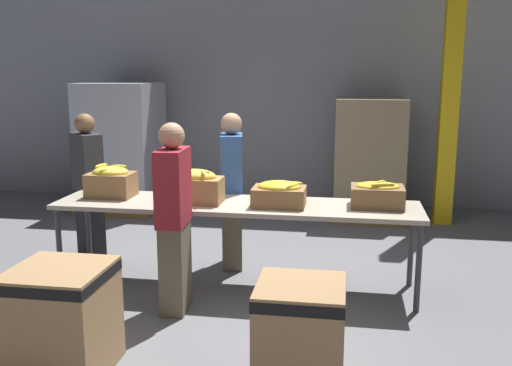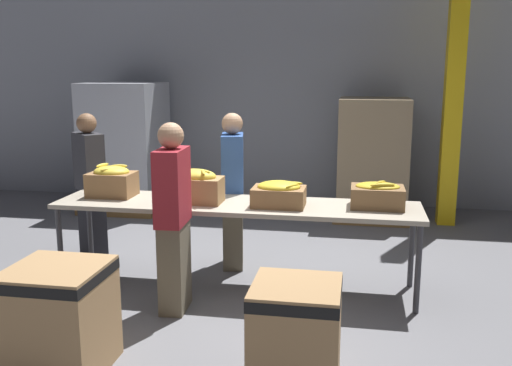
# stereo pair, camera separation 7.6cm
# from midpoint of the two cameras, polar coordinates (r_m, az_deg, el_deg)

# --- Properties ---
(ground_plane) EXTENTS (30.00, 30.00, 0.00)m
(ground_plane) POSITION_cam_midpoint_polar(r_m,az_deg,el_deg) (5.31, -2.35, -10.34)
(ground_plane) COLOR slate
(wall_back) EXTENTS (16.00, 0.08, 4.00)m
(wall_back) POSITION_cam_midpoint_polar(r_m,az_deg,el_deg) (8.39, 2.44, 11.63)
(wall_back) COLOR #9399A3
(wall_back) RESTS_ON ground_plane
(sorting_table) EXTENTS (3.24, 0.71, 0.79)m
(sorting_table) POSITION_cam_midpoint_polar(r_m,az_deg,el_deg) (5.08, -2.42, -2.57)
(sorting_table) COLOR #B2A893
(sorting_table) RESTS_ON ground_plane
(banana_box_0) EXTENTS (0.42, 0.31, 0.30)m
(banana_box_0) POSITION_cam_midpoint_polar(r_m,az_deg,el_deg) (5.47, -14.69, 0.17)
(banana_box_0) COLOR olive
(banana_box_0) RESTS_ON sorting_table
(banana_box_1) EXTENTS (0.48, 0.30, 0.31)m
(banana_box_1) POSITION_cam_midpoint_polar(r_m,az_deg,el_deg) (5.09, -6.53, -0.30)
(banana_box_1) COLOR #A37A4C
(banana_box_1) RESTS_ON sorting_table
(banana_box_2) EXTENTS (0.45, 0.32, 0.22)m
(banana_box_2) POSITION_cam_midpoint_polar(r_m,az_deg,el_deg) (4.94, 1.89, -1.05)
(banana_box_2) COLOR olive
(banana_box_2) RESTS_ON sorting_table
(banana_box_3) EXTENTS (0.45, 0.33, 0.24)m
(banana_box_3) POSITION_cam_midpoint_polar(r_m,az_deg,el_deg) (5.01, 11.62, -1.13)
(banana_box_3) COLOR olive
(banana_box_3) RESTS_ON sorting_table
(volunteer_0) EXTENTS (0.43, 0.43, 1.52)m
(volunteer_0) POSITION_cam_midpoint_polar(r_m,az_deg,el_deg) (6.17, -16.76, -0.40)
(volunteer_0) COLOR black
(volunteer_0) RESTS_ON ground_plane
(volunteer_1) EXTENTS (0.23, 0.43, 1.55)m
(volunteer_1) POSITION_cam_midpoint_polar(r_m,az_deg,el_deg) (4.64, -8.66, -3.63)
(volunteer_1) COLOR #6B604C
(volunteer_1) RESTS_ON ground_plane
(volunteer_2) EXTENTS (0.28, 0.45, 1.55)m
(volunteer_2) POSITION_cam_midpoint_polar(r_m,az_deg,el_deg) (5.63, -2.80, -0.89)
(volunteer_2) COLOR #6B604C
(volunteer_2) RESTS_ON ground_plane
(donation_bin_0) EXTENTS (0.60, 0.60, 0.72)m
(donation_bin_0) POSITION_cam_midpoint_polar(r_m,az_deg,el_deg) (4.01, -19.38, -12.48)
(donation_bin_0) COLOR tan
(donation_bin_0) RESTS_ON ground_plane
(donation_bin_1) EXTENTS (0.53, 0.53, 0.71)m
(donation_bin_1) POSITION_cam_midpoint_polar(r_m,az_deg,el_deg) (3.58, 3.80, -14.93)
(donation_bin_1) COLOR tan
(donation_bin_1) RESTS_ON ground_plane
(support_pillar) EXTENTS (0.22, 0.22, 4.00)m
(support_pillar) POSITION_cam_midpoint_polar(r_m,az_deg,el_deg) (7.52, 18.70, 11.08)
(support_pillar) COLOR yellow
(support_pillar) RESTS_ON ground_plane
(pallet_stack_0) EXTENTS (1.09, 1.09, 1.77)m
(pallet_stack_0) POSITION_cam_midpoint_polar(r_m,az_deg,el_deg) (8.22, -13.52, 3.46)
(pallet_stack_0) COLOR olive
(pallet_stack_0) RESTS_ON ground_plane
(pallet_stack_1) EXTENTS (0.97, 0.97, 1.59)m
(pallet_stack_1) POSITION_cam_midpoint_polar(r_m,az_deg,el_deg) (7.70, 10.98, 2.35)
(pallet_stack_1) COLOR olive
(pallet_stack_1) RESTS_ON ground_plane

